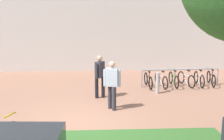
{
  "coord_description": "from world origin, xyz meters",
  "views": [
    {
      "loc": [
        0.48,
        -7.94,
        3.2
      ],
      "look_at": [
        0.95,
        1.67,
        1.3
      ],
      "focal_mm": 43.25,
      "sensor_mm": 36.0,
      "label": 1
    }
  ],
  "objects_px": {
    "bike_rack_cluster": "(180,79)",
    "person_shirt_blue": "(112,82)",
    "bollard_steel": "(158,83)",
    "person_suited_dark": "(100,74)"
  },
  "relations": [
    {
      "from": "person_suited_dark",
      "to": "bike_rack_cluster",
      "type": "bearing_deg",
      "value": 24.03
    },
    {
      "from": "bike_rack_cluster",
      "to": "bollard_steel",
      "type": "bearing_deg",
      "value": -138.61
    },
    {
      "from": "bollard_steel",
      "to": "person_suited_dark",
      "type": "height_order",
      "value": "person_suited_dark"
    },
    {
      "from": "bollard_steel",
      "to": "person_shirt_blue",
      "type": "distance_m",
      "value": 2.85
    },
    {
      "from": "bike_rack_cluster",
      "to": "person_shirt_blue",
      "type": "height_order",
      "value": "person_shirt_blue"
    },
    {
      "from": "person_shirt_blue",
      "to": "bollard_steel",
      "type": "bearing_deg",
      "value": 43.62
    },
    {
      "from": "bollard_steel",
      "to": "person_shirt_blue",
      "type": "relative_size",
      "value": 0.52
    },
    {
      "from": "bike_rack_cluster",
      "to": "person_suited_dark",
      "type": "distance_m",
      "value": 4.18
    },
    {
      "from": "person_shirt_blue",
      "to": "person_suited_dark",
      "type": "bearing_deg",
      "value": 106.35
    },
    {
      "from": "bike_rack_cluster",
      "to": "person_shirt_blue",
      "type": "bearing_deg",
      "value": -137.24
    }
  ]
}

